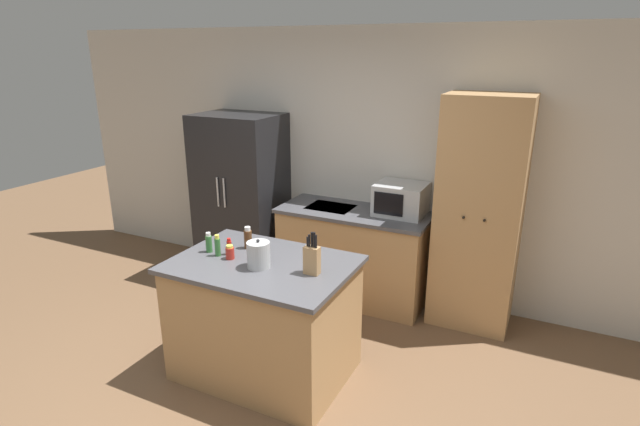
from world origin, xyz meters
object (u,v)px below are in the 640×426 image
spice_bottle_tall_dark (230,252)px  refrigerator (241,197)px  microwave (401,199)px  spice_bottle_amber_oil (248,238)px  spice_bottle_pale_salt (218,246)px  spice_bottle_short_red (229,247)px  kettle (259,255)px  pantry_cabinet (479,214)px  spice_bottle_green_herb (209,243)px  knife_block (312,259)px

spice_bottle_tall_dark → refrigerator: bearing=122.1°
microwave → spice_bottle_amber_oil: size_ratio=2.62×
microwave → spice_bottle_pale_salt: size_ratio=2.74×
spice_bottle_tall_dark → spice_bottle_pale_salt: bearing=176.3°
spice_bottle_short_red → kettle: (0.33, -0.10, 0.04)m
pantry_cabinet → spice_bottle_amber_oil: (-1.51, -1.31, -0.02)m
spice_bottle_short_red → spice_bottle_green_herb: bearing=-170.4°
pantry_cabinet → microwave: 0.71m
knife_block → spice_bottle_pale_salt: (-0.77, -0.03, -0.03)m
knife_block → spice_bottle_tall_dark: (-0.66, -0.04, -0.06)m
spice_bottle_short_red → spice_bottle_green_herb: (-0.17, -0.03, 0.01)m
spice_bottle_short_red → pantry_cabinet: bearing=43.3°
spice_bottle_tall_dark → kettle: 0.28m
microwave → spice_bottle_pale_salt: microwave is taller
kettle → refrigerator: bearing=128.4°
spice_bottle_short_red → kettle: 0.34m
microwave → spice_bottle_short_red: bearing=-119.4°
spice_bottle_short_red → refrigerator: bearing=121.8°
pantry_cabinet → knife_block: 1.73m
refrigerator → spice_bottle_short_red: size_ratio=13.78×
spice_bottle_tall_dark → kettle: bearing=-7.3°
pantry_cabinet → spice_bottle_amber_oil: 2.00m
knife_block → spice_bottle_short_red: (-0.71, 0.03, -0.05)m
spice_bottle_pale_salt → refrigerator: bearing=118.9°
microwave → spice_bottle_amber_oil: 1.56m
spice_bottle_tall_dark → spice_bottle_amber_oil: size_ratio=0.61×
kettle → spice_bottle_green_herb: bearing=171.6°
microwave → spice_bottle_green_herb: size_ratio=2.91×
microwave → spice_bottle_short_red: 1.74m
microwave → knife_block: knife_block is taller
refrigerator → spice_bottle_pale_salt: size_ratio=10.66×
spice_bottle_short_red → spice_bottle_pale_salt: size_ratio=0.77×
refrigerator → microwave: (1.72, 0.11, 0.18)m
spice_bottle_pale_salt → pantry_cabinet: bearing=43.3°
spice_bottle_tall_dark → knife_block: bearing=3.2°
knife_block → spice_bottle_short_red: size_ratio=2.38×
spice_bottle_short_red → knife_block: bearing=-2.3°
spice_bottle_tall_dark → kettle: (0.27, -0.03, 0.05)m
microwave → spice_bottle_green_herb: (-1.02, -1.54, -0.07)m
spice_bottle_short_red → spice_bottle_pale_salt: spice_bottle_pale_salt is taller
spice_bottle_tall_dark → spice_bottle_green_herb: bearing=170.3°
pantry_cabinet → spice_bottle_short_red: (-1.56, -1.48, -0.04)m
pantry_cabinet → kettle: size_ratio=9.60×
refrigerator → knife_block: size_ratio=5.79×
refrigerator → spice_bottle_short_red: bearing=-58.2°
refrigerator → spice_bottle_tall_dark: (0.92, -1.47, 0.09)m
refrigerator → spice_bottle_tall_dark: bearing=-57.9°
knife_block → spice_bottle_tall_dark: knife_block is taller
pantry_cabinet → spice_bottle_short_red: bearing=-136.7°
refrigerator → spice_bottle_pale_salt: refrigerator is taller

